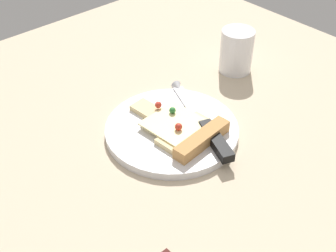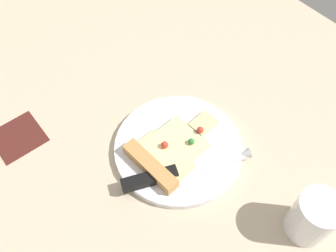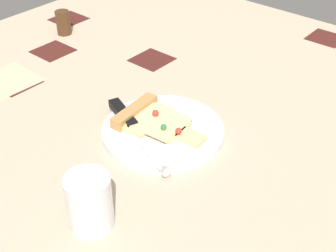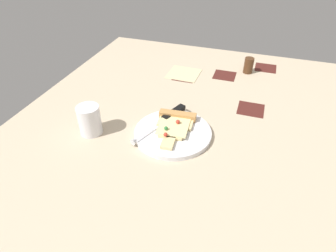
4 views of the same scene
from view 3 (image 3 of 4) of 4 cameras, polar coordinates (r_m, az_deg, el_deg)
name	(u,v)px [view 3 (image 3 of 4)]	position (r cm, az deg, el deg)	size (l,w,h in cm)	color
ground_plane	(155,104)	(101.85, -1.67, 2.75)	(126.13, 126.13, 3.00)	#C6B293
plate	(163,131)	(89.87, -0.64, -0.61)	(23.94, 23.94, 1.49)	silver
pizza_slice	(152,120)	(90.20, -1.98, 0.73)	(12.18, 18.00, 2.61)	beige
knife	(132,126)	(89.02, -4.44, -0.06)	(10.87, 23.06, 2.45)	silver
drinking_glass	(90,202)	(70.75, -9.72, -9.30)	(6.96, 6.96, 9.37)	white
pepper_shaker	(63,23)	(132.17, -12.89, 12.41)	(3.89, 3.89, 6.56)	#4C2D19
napkin	(6,81)	(113.58, -19.51, 5.34)	(13.00, 13.00, 0.40)	beige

